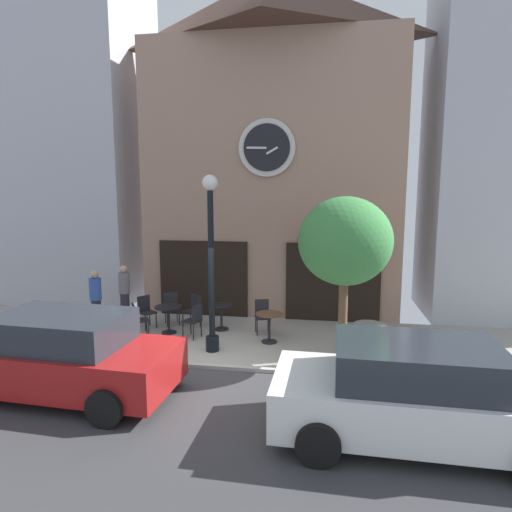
# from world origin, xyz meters

# --- Properties ---
(ground_plane) EXTENTS (27.68, 10.44, 0.13)m
(ground_plane) POSITION_xyz_m (0.00, -1.15, -0.02)
(ground_plane) COLOR #9E998E
(clock_building) EXTENTS (7.80, 4.22, 10.35)m
(clock_building) POSITION_xyz_m (0.84, 5.46, 5.35)
(clock_building) COLOR #9E7A66
(clock_building) RESTS_ON ground_plane
(neighbor_building_left) EXTENTS (5.98, 3.92, 13.39)m
(neighbor_building_left) POSITION_xyz_m (-6.84, 6.01, 6.69)
(neighbor_building_left) COLOR #B2B2BC
(neighbor_building_left) RESTS_ON ground_plane
(street_lamp) EXTENTS (0.36, 0.36, 4.17)m
(street_lamp) POSITION_xyz_m (-0.07, 1.06, 2.12)
(street_lamp) COLOR black
(street_lamp) RESTS_ON ground_plane
(street_tree) EXTENTS (2.02, 1.82, 3.70)m
(street_tree) POSITION_xyz_m (2.97, 0.82, 2.72)
(street_tree) COLOR brown
(street_tree) RESTS_ON ground_plane
(cafe_table_center) EXTENTS (0.73, 0.73, 0.74)m
(cafe_table_center) POSITION_xyz_m (-1.57, 2.16, 0.53)
(cafe_table_center) COLOR black
(cafe_table_center) RESTS_ON ground_plane
(cafe_table_near_curb) EXTENTS (0.61, 0.61, 0.72)m
(cafe_table_near_curb) POSITION_xyz_m (-0.23, 2.66, 0.47)
(cafe_table_near_curb) COLOR black
(cafe_table_near_curb) RESTS_ON ground_plane
(cafe_table_near_door) EXTENTS (0.69, 0.69, 0.75)m
(cafe_table_near_door) POSITION_xyz_m (1.20, 1.87, 0.53)
(cafe_table_near_door) COLOR black
(cafe_table_near_door) RESTS_ON ground_plane
(cafe_table_center_right) EXTENTS (0.73, 0.73, 0.74)m
(cafe_table_center_right) POSITION_xyz_m (3.61, 1.40, 0.53)
(cafe_table_center_right) COLOR black
(cafe_table_center_right) RESTS_ON ground_plane
(cafe_chair_left_end) EXTENTS (0.55, 0.55, 0.90)m
(cafe_chair_left_end) POSITION_xyz_m (-2.25, 1.71, 0.53)
(cafe_chair_left_end) COLOR black
(cafe_chair_left_end) RESTS_ON ground_plane
(cafe_chair_under_awning) EXTENTS (0.55, 0.55, 0.90)m
(cafe_chair_under_awning) POSITION_xyz_m (-1.78, 2.98, 0.53)
(cafe_chair_under_awning) COLOR black
(cafe_chair_under_awning) RESTS_ON ground_plane
(cafe_chair_facing_wall) EXTENTS (0.56, 0.56, 0.90)m
(cafe_chair_facing_wall) POSITION_xyz_m (-2.37, 2.51, 0.53)
(cafe_chair_facing_wall) COLOR black
(cafe_chair_facing_wall) RESTS_ON ground_plane
(cafe_chair_mid_row) EXTENTS (0.55, 0.55, 0.90)m
(cafe_chair_mid_row) POSITION_xyz_m (-1.08, 2.84, 0.53)
(cafe_chair_mid_row) COLOR black
(cafe_chair_mid_row) RESTS_ON ground_plane
(cafe_chair_near_lamp) EXTENTS (0.49, 0.49, 0.90)m
(cafe_chair_near_lamp) POSITION_xyz_m (0.92, 2.60, 0.53)
(cafe_chair_near_lamp) COLOR black
(cafe_chair_near_lamp) RESTS_ON ground_plane
(cafe_chair_corner) EXTENTS (0.51, 0.51, 0.90)m
(cafe_chair_corner) POSITION_xyz_m (-0.76, 1.87, 0.53)
(cafe_chair_corner) COLOR black
(cafe_chair_corner) RESTS_ON ground_plane
(pedestrian_grey) EXTENTS (0.41, 0.41, 1.67)m
(pedestrian_grey) POSITION_xyz_m (-3.21, 2.98, 0.86)
(pedestrian_grey) COLOR #2D2D38
(pedestrian_grey) RESTS_ON ground_plane
(pedestrian_blue) EXTENTS (0.35, 0.35, 1.67)m
(pedestrian_blue) POSITION_xyz_m (-3.63, 2.12, 0.86)
(pedestrian_blue) COLOR #2D2D38
(pedestrian_blue) RESTS_ON ground_plane
(parked_car_red) EXTENTS (4.39, 2.20, 1.55)m
(parked_car_red) POSITION_xyz_m (-2.27, -1.56, 0.76)
(parked_car_red) COLOR maroon
(parked_car_red) RESTS_ON ground_plane
(parked_car_white) EXTENTS (4.34, 2.09, 1.55)m
(parked_car_white) POSITION_xyz_m (3.97, -2.16, 0.76)
(parked_car_white) COLOR white
(parked_car_white) RESTS_ON ground_plane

